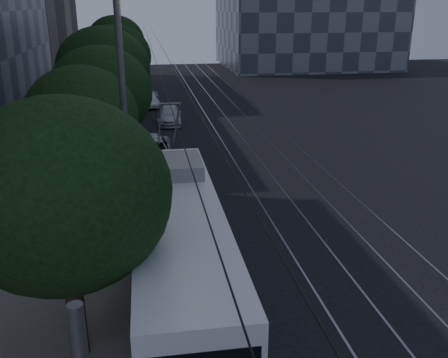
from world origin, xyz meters
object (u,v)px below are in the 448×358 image
Objects in this scene: trolleybus at (179,248)px; car_white_d at (146,97)px; car_white_a at (151,146)px; streetlamp_near at (137,102)px; car_white_b at (170,115)px; streetlamp_far at (127,48)px; pickup_silver at (151,153)px; car_white_c at (146,99)px.

car_white_d is (-0.47, 30.71, -1.00)m from trolleybus.
car_white_a is 0.42× the size of streetlamp_near.
streetlamp_far is at bearing -122.19° from car_white_b.
car_white_b is (1.60, 9.95, -0.12)m from pickup_silver.
streetlamp_near reaches higher than trolleybus.
car_white_b is 0.44× the size of streetlamp_far.
trolleybus is 23.12m from car_white_b.
car_white_a is 0.93× the size of car_white_b.
car_white_b is 6.77m from car_white_c.
streetlamp_near is 0.98× the size of streetlamp_far.
pickup_silver is 17.59m from car_white_d.
car_white_d is 29.24m from streetlamp_near.
car_white_a is 15.00m from car_white_c.
streetlamp_near is (-0.50, -12.74, 4.95)m from car_white_a.
car_white_a is at bearing 89.27° from pickup_silver.
pickup_silver is 1.25× the size of car_white_b.
streetlamp_near is at bearing -91.18° from car_white_b.
car_white_d is at bearing 84.09° from car_white_a.
car_white_b is 6.83m from streetlamp_far.
pickup_silver is 16.53m from car_white_c.
car_white_c is at bearing 89.27° from pickup_silver.
streetlamp_near reaches higher than pickup_silver.
streetlamp_near reaches higher than car_white_c.
car_white_a is 1.00× the size of car_white_c.
car_white_b is 1.14× the size of car_white_d.
pickup_silver is 8.14m from streetlamp_far.
car_white_d is (0.00, 16.07, -0.04)m from car_white_a.
car_white_c is (-1.60, 6.58, 0.03)m from car_white_b.
car_white_a is at bearing 92.15° from trolleybus.
car_white_c is at bearing 84.09° from car_white_a.
car_white_d is 0.39× the size of streetlamp_near.
car_white_b is 0.45× the size of streetlamp_near.
trolleybus reaches higher than car_white_a.
trolleybus is 2.28× the size of pickup_silver.
car_white_d is at bearing 89.27° from pickup_silver.
streetlamp_near is 17.55m from streetlamp_far.
pickup_silver is (-0.47, 13.12, -0.90)m from trolleybus.
trolleybus is 1.25× the size of streetlamp_far.
car_white_c is 28.18m from streetlamp_near.
streetlamp_near is (-0.97, 1.91, 3.99)m from trolleybus.
car_white_b is (1.60, 8.42, -0.06)m from car_white_a.
trolleybus is at bearing -88.66° from pickup_silver.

